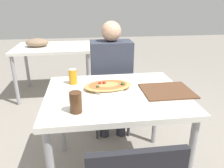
% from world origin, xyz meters
% --- Properties ---
extents(dining_table, '(1.03, 0.84, 0.75)m').
position_xyz_m(dining_table, '(0.00, 0.00, 0.67)').
color(dining_table, silver).
rests_on(dining_table, ground_plane).
extents(chair_far_seated, '(0.40, 0.40, 0.91)m').
position_xyz_m(chair_far_seated, '(0.05, 0.75, 0.50)').
color(chair_far_seated, black).
rests_on(chair_far_seated, ground_plane).
extents(person_seated, '(0.41, 0.28, 1.21)m').
position_xyz_m(person_seated, '(0.05, 0.64, 0.71)').
color(person_seated, '#2D2D38').
rests_on(person_seated, ground_plane).
extents(pizza_main, '(0.40, 0.29, 0.06)m').
position_xyz_m(pizza_main, '(-0.05, 0.09, 0.77)').
color(pizza_main, white).
rests_on(pizza_main, dining_table).
extents(soda_can, '(0.07, 0.07, 0.12)m').
position_xyz_m(soda_can, '(-0.32, 0.23, 0.81)').
color(soda_can, orange).
rests_on(soda_can, dining_table).
extents(drink_glass, '(0.08, 0.08, 0.13)m').
position_xyz_m(drink_glass, '(-0.29, -0.26, 0.82)').
color(drink_glass, '#4C2D19').
rests_on(drink_glass, dining_table).
extents(serving_tray, '(0.37, 0.32, 0.01)m').
position_xyz_m(serving_tray, '(0.39, -0.03, 0.76)').
color(serving_tray, brown).
rests_on(serving_tray, dining_table).
extents(background_table, '(1.10, 0.80, 0.87)m').
position_xyz_m(background_table, '(-0.70, 1.81, 0.69)').
color(background_table, silver).
rests_on(background_table, ground_plane).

